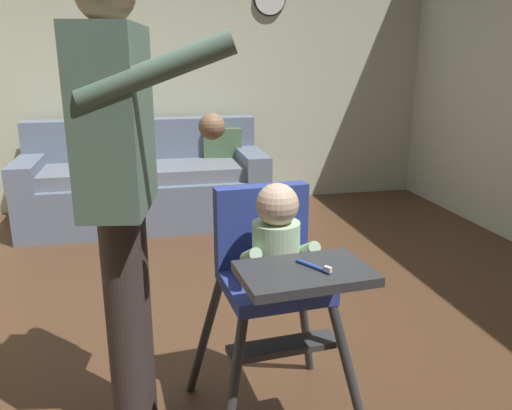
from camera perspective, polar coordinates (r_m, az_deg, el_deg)
The scene contains 5 objects.
ground at distance 2.71m, azimuth -2.38°, elevation -15.82°, with size 6.35×6.87×0.10m, color #503321.
wall_far at distance 4.95m, azimuth -8.36°, elevation 15.90°, with size 5.55×0.06×2.75m, color beige.
couch at distance 4.54m, azimuth -12.13°, elevation 2.35°, with size 2.03×0.86×0.86m.
high_chair at distance 1.86m, azimuth 2.03°, elevation -6.36°, with size 0.65×0.76×0.98m.
adult_standing at distance 1.81m, azimuth -14.73°, elevation 1.65°, with size 0.51×0.56×1.67m.
Camera 1 is at (-0.40, -2.27, 1.38)m, focal length 35.90 mm.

